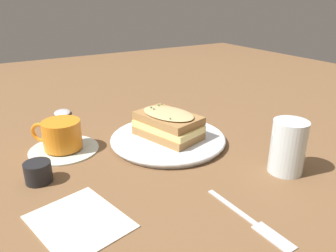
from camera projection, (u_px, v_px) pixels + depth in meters
name	position (u px, v px, depth m)	size (l,w,h in m)	color
ground_plane	(159.00, 142.00, 0.76)	(2.40, 2.40, 0.00)	brown
dinner_plate	(168.00, 139.00, 0.76)	(0.27, 0.27, 0.02)	white
sandwich	(168.00, 124.00, 0.75)	(0.17, 0.13, 0.06)	#A37542
teacup_with_saucer	(62.00, 138.00, 0.71)	(0.15, 0.15, 0.07)	silver
water_glass	(288.00, 147.00, 0.62)	(0.07, 0.07, 0.10)	silver
fork	(256.00, 224.00, 0.49)	(0.17, 0.02, 0.00)	silver
spoon	(62.00, 114.00, 0.93)	(0.18, 0.08, 0.01)	silver
napkin	(79.00, 221.00, 0.49)	(0.15, 0.12, 0.00)	silver
condiment_pot	(38.00, 172.00, 0.60)	(0.05, 0.05, 0.04)	black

